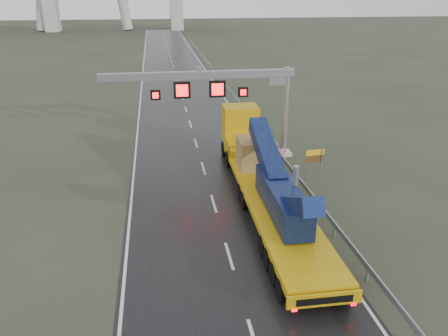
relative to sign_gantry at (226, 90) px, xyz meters
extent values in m
plane|color=#323425|center=(-2.10, -17.99, -5.61)|extent=(400.00, 400.00, 0.00)
cube|color=black|center=(-2.10, 22.01, -5.60)|extent=(11.00, 200.00, 0.02)
cube|color=beige|center=(4.80, 0.01, -5.46)|extent=(1.20, 1.20, 0.30)
cylinder|color=gray|center=(4.80, 0.01, -2.01)|extent=(0.48, 0.48, 7.20)
cube|color=gray|center=(-2.10, 0.01, 1.19)|extent=(14.80, 0.55, 0.55)
cube|color=gray|center=(4.00, 0.01, 0.69)|extent=(1.40, 0.35, 0.90)
cube|color=gray|center=(-2.10, 0.01, 1.64)|extent=(0.35, 0.35, 0.35)
cube|color=black|center=(-3.40, -0.04, 0.09)|extent=(1.25, 0.25, 1.25)
cube|color=#FF0C0C|center=(-3.40, -0.18, 0.09)|extent=(0.90, 0.02, 0.90)
cube|color=black|center=(-0.70, -0.04, 0.09)|extent=(1.25, 0.25, 1.25)
cube|color=#FF0C0C|center=(-0.70, -0.18, 0.09)|extent=(0.90, 0.02, 0.90)
cube|color=black|center=(-5.40, -0.04, -0.21)|extent=(0.75, 0.25, 0.75)
cube|color=#FF0C0C|center=(-5.40, -0.18, -0.21)|extent=(0.54, 0.02, 0.54)
cube|color=black|center=(1.30, -0.04, -0.21)|extent=(0.75, 0.25, 0.75)
cube|color=#FF0C0C|center=(1.30, -0.18, -0.21)|extent=(0.54, 0.02, 0.54)
cube|color=gold|center=(1.11, -11.17, -4.45)|extent=(3.30, 15.54, 0.39)
cube|color=gold|center=(1.01, -19.09, -4.67)|extent=(3.21, 0.18, 0.61)
cube|color=black|center=(1.01, -19.16, -4.67)|extent=(2.44, 0.05, 0.33)
cube|color=#FF0505|center=(-0.27, -19.15, -5.00)|extent=(0.24, 0.05, 0.13)
cube|color=#FF0505|center=(2.28, -19.18, -5.00)|extent=(0.24, 0.05, 0.13)
cube|color=gold|center=(1.22, -2.98, -4.01)|extent=(2.90, 1.37, 0.55)
cube|color=gold|center=(1.24, -1.21, -4.28)|extent=(2.92, 3.36, 1.33)
cube|color=gold|center=(1.27, 0.78, -2.96)|extent=(2.80, 2.25, 2.88)
cube|color=black|center=(1.29, 1.91, -2.62)|extent=(2.55, 0.09, 1.33)
cube|color=#0E1544|center=(1.10, -12.28, -3.40)|extent=(1.64, 6.66, 1.55)
cube|color=#0E1544|center=(1.15, -8.40, -2.07)|extent=(1.19, 6.11, 2.83)
cube|color=#0E1544|center=(1.06, -15.05, -2.40)|extent=(1.05, 4.40, 2.67)
cylinder|color=gray|center=(1.76, -12.29, -2.40)|extent=(0.34, 0.34, 1.77)
cube|color=#977044|center=(1.19, -5.42, -3.26)|extent=(2.47, 2.47, 1.99)
cylinder|color=black|center=(1.05, -16.15, -5.06)|extent=(3.22, 1.15, 1.11)
cylinder|color=black|center=(1.15, -8.40, -5.06)|extent=(3.22, 1.15, 1.11)
cylinder|color=black|center=(1.27, 0.56, -5.00)|extent=(3.00, 1.26, 1.22)
cylinder|color=gray|center=(4.94, -5.45, -4.41)|extent=(0.08, 0.08, 2.40)
cylinder|color=gray|center=(5.95, -5.45, -4.41)|extent=(0.08, 0.08, 2.40)
cube|color=yellow|center=(5.44, -5.45, -3.46)|extent=(1.40, 0.26, 0.40)
cube|color=#553718|center=(5.44, -5.45, -3.96)|extent=(1.40, 0.26, 0.45)
cube|color=red|center=(4.13, -1.44, -5.10)|extent=(0.65, 0.41, 1.03)
camera|label=1|loc=(-5.32, -32.80, 7.16)|focal=35.00mm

